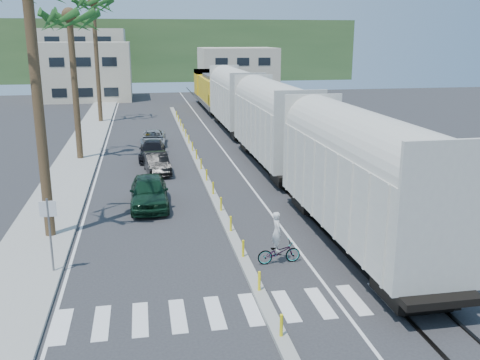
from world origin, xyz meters
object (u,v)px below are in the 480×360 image
(street_sign, at_px, (49,225))
(car_lead, at_px, (149,192))
(cyclist, at_px, (278,247))
(car_second, at_px, (157,163))

(street_sign, xyz_separation_m, car_lead, (3.75, 7.80, -1.14))
(cyclist, bearing_deg, car_lead, 27.61)
(car_lead, xyz_separation_m, car_second, (0.63, 7.24, -0.16))
(street_sign, relative_size, car_lead, 0.61)
(cyclist, bearing_deg, car_second, 12.51)
(street_sign, relative_size, cyclist, 1.40)
(car_lead, relative_size, cyclist, 2.28)
(car_second, distance_m, cyclist, 16.14)
(car_lead, xyz_separation_m, cyclist, (4.87, -8.33, -0.14))
(car_lead, distance_m, cyclist, 9.65)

